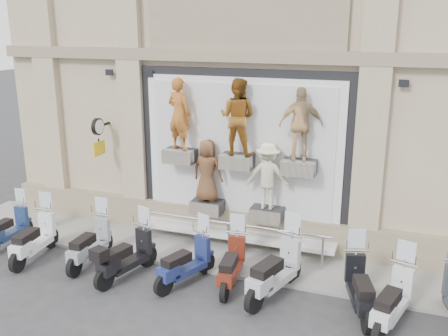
{
  "coord_description": "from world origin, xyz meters",
  "views": [
    {
      "loc": [
        3.83,
        -8.66,
        5.57
      ],
      "look_at": [
        -0.09,
        1.9,
        2.33
      ],
      "focal_mm": 40.0,
      "sensor_mm": 36.0,
      "label": 1
    }
  ],
  "objects_px": {
    "scooter_c": "(89,235)",
    "scooter_f": "(232,255)",
    "scooter_d": "(126,247)",
    "guard_rail": "(229,240)",
    "scooter_e": "(185,253)",
    "scooter_a": "(7,220)",
    "scooter_h": "(361,278)",
    "scooter_b": "(33,230)",
    "scooter_i": "(393,291)",
    "scooter_g": "(275,260)",
    "clock_sign_bracket": "(98,132)"
  },
  "relations": [
    {
      "from": "scooter_c",
      "to": "scooter_f",
      "type": "relative_size",
      "value": 1.02
    },
    {
      "from": "scooter_d",
      "to": "scooter_f",
      "type": "height_order",
      "value": "scooter_d"
    },
    {
      "from": "guard_rail",
      "to": "scooter_d",
      "type": "distance_m",
      "value": 2.57
    },
    {
      "from": "scooter_d",
      "to": "scooter_e",
      "type": "height_order",
      "value": "scooter_d"
    },
    {
      "from": "scooter_a",
      "to": "scooter_h",
      "type": "relative_size",
      "value": 0.9
    },
    {
      "from": "scooter_b",
      "to": "scooter_i",
      "type": "relative_size",
      "value": 0.99
    },
    {
      "from": "guard_rail",
      "to": "scooter_f",
      "type": "height_order",
      "value": "scooter_f"
    },
    {
      "from": "scooter_a",
      "to": "scooter_d",
      "type": "relative_size",
      "value": 0.91
    },
    {
      "from": "scooter_b",
      "to": "scooter_c",
      "type": "height_order",
      "value": "scooter_b"
    },
    {
      "from": "scooter_e",
      "to": "scooter_i",
      "type": "bearing_deg",
      "value": 18.28
    },
    {
      "from": "scooter_b",
      "to": "scooter_g",
      "type": "relative_size",
      "value": 0.91
    },
    {
      "from": "scooter_f",
      "to": "scooter_h",
      "type": "xyz_separation_m",
      "value": [
        2.74,
        -0.11,
        0.03
      ]
    },
    {
      "from": "clock_sign_bracket",
      "to": "scooter_d",
      "type": "height_order",
      "value": "clock_sign_bracket"
    },
    {
      "from": "scooter_d",
      "to": "scooter_i",
      "type": "relative_size",
      "value": 0.99
    },
    {
      "from": "scooter_d",
      "to": "scooter_g",
      "type": "xyz_separation_m",
      "value": [
        3.36,
        0.36,
        0.08
      ]
    },
    {
      "from": "guard_rail",
      "to": "scooter_d",
      "type": "height_order",
      "value": "scooter_d"
    },
    {
      "from": "scooter_d",
      "to": "scooter_b",
      "type": "bearing_deg",
      "value": -166.36
    },
    {
      "from": "scooter_e",
      "to": "scooter_f",
      "type": "xyz_separation_m",
      "value": [
        0.99,
        0.26,
        -0.0
      ]
    },
    {
      "from": "scooter_d",
      "to": "scooter_g",
      "type": "height_order",
      "value": "scooter_g"
    },
    {
      "from": "scooter_d",
      "to": "scooter_f",
      "type": "xyz_separation_m",
      "value": [
        2.36,
        0.47,
        -0.03
      ]
    },
    {
      "from": "scooter_h",
      "to": "scooter_i",
      "type": "xyz_separation_m",
      "value": [
        0.62,
        -0.31,
        0.01
      ]
    },
    {
      "from": "clock_sign_bracket",
      "to": "scooter_e",
      "type": "relative_size",
      "value": 0.56
    },
    {
      "from": "scooter_e",
      "to": "scooter_g",
      "type": "height_order",
      "value": "scooter_g"
    },
    {
      "from": "scooter_b",
      "to": "scooter_f",
      "type": "bearing_deg",
      "value": -1.24
    },
    {
      "from": "scooter_g",
      "to": "scooter_i",
      "type": "xyz_separation_m",
      "value": [
        2.36,
        -0.31,
        -0.07
      ]
    },
    {
      "from": "guard_rail",
      "to": "scooter_f",
      "type": "bearing_deg",
      "value": -67.84
    },
    {
      "from": "scooter_a",
      "to": "scooter_e",
      "type": "bearing_deg",
      "value": -4.36
    },
    {
      "from": "scooter_f",
      "to": "scooter_g",
      "type": "xyz_separation_m",
      "value": [
        1.0,
        -0.11,
        0.11
      ]
    },
    {
      "from": "clock_sign_bracket",
      "to": "scooter_i",
      "type": "relative_size",
      "value": 0.53
    },
    {
      "from": "scooter_e",
      "to": "scooter_f",
      "type": "relative_size",
      "value": 1.01
    },
    {
      "from": "clock_sign_bracket",
      "to": "scooter_c",
      "type": "bearing_deg",
      "value": -65.31
    },
    {
      "from": "scooter_e",
      "to": "scooter_i",
      "type": "distance_m",
      "value": 4.36
    },
    {
      "from": "scooter_a",
      "to": "scooter_b",
      "type": "relative_size",
      "value": 0.9
    },
    {
      "from": "guard_rail",
      "to": "scooter_a",
      "type": "relative_size",
      "value": 2.96
    },
    {
      "from": "clock_sign_bracket",
      "to": "scooter_f",
      "type": "bearing_deg",
      "value": -22.0
    },
    {
      "from": "scooter_b",
      "to": "scooter_e",
      "type": "xyz_separation_m",
      "value": [
        3.99,
        0.17,
        -0.03
      ]
    },
    {
      "from": "scooter_c",
      "to": "scooter_f",
      "type": "height_order",
      "value": "scooter_c"
    },
    {
      "from": "scooter_b",
      "to": "scooter_d",
      "type": "xyz_separation_m",
      "value": [
        2.62,
        -0.04,
        -0.0
      ]
    },
    {
      "from": "scooter_h",
      "to": "guard_rail",
      "type": "bearing_deg",
      "value": 139.38
    },
    {
      "from": "scooter_i",
      "to": "scooter_d",
      "type": "bearing_deg",
      "value": -164.19
    },
    {
      "from": "scooter_h",
      "to": "scooter_i",
      "type": "height_order",
      "value": "scooter_i"
    },
    {
      "from": "guard_rail",
      "to": "scooter_g",
      "type": "bearing_deg",
      "value": -42.87
    },
    {
      "from": "scooter_i",
      "to": "scooter_a",
      "type": "bearing_deg",
      "value": -167.08
    },
    {
      "from": "scooter_c",
      "to": "scooter_i",
      "type": "relative_size",
      "value": 0.96
    },
    {
      "from": "clock_sign_bracket",
      "to": "scooter_b",
      "type": "relative_size",
      "value": 0.54
    },
    {
      "from": "scooter_c",
      "to": "scooter_e",
      "type": "relative_size",
      "value": 1.01
    },
    {
      "from": "scooter_d",
      "to": "scooter_c",
      "type": "bearing_deg",
      "value": -179.02
    },
    {
      "from": "scooter_c",
      "to": "scooter_h",
      "type": "xyz_separation_m",
      "value": [
        6.27,
        0.08,
        0.02
      ]
    },
    {
      "from": "guard_rail",
      "to": "scooter_i",
      "type": "height_order",
      "value": "scooter_i"
    },
    {
      "from": "scooter_f",
      "to": "scooter_b",
      "type": "bearing_deg",
      "value": 178.1
    }
  ]
}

